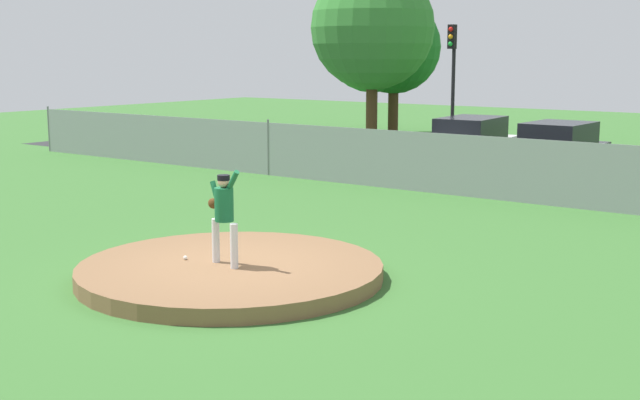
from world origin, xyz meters
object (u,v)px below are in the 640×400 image
traffic_cone_orange (620,172)px  traffic_light_near (452,66)px  parked_car_white (470,147)px  baseball (185,258)px  pitcher_youth (224,210)px  parked_car_charcoal (558,153)px

traffic_cone_orange → traffic_light_near: bearing=156.7°
parked_car_white → baseball: bearing=-83.5°
pitcher_youth → parked_car_charcoal: bearing=88.7°
traffic_cone_orange → parked_car_white: bearing=-162.6°
parked_car_charcoal → parked_car_white: 2.80m
pitcher_youth → baseball: bearing=-170.6°
baseball → parked_car_charcoal: parked_car_charcoal is taller
parked_car_charcoal → traffic_cone_orange: (1.56, 1.12, -0.57)m
pitcher_youth → traffic_cone_orange: bearing=83.0°
baseball → traffic_light_near: traffic_light_near is taller
pitcher_youth → traffic_cone_orange: 15.73m
parked_car_charcoal → traffic_light_near: bearing=143.7°
pitcher_youth → traffic_cone_orange: pitcher_youth is taller
baseball → traffic_cone_orange: (2.71, 15.72, -0.04)m
pitcher_youth → baseball: (-0.80, -0.13, -0.91)m
pitcher_youth → parked_car_white: 14.44m
pitcher_youth → baseball: pitcher_youth is taller
traffic_light_near → parked_car_charcoal: bearing=-36.3°
baseball → parked_car_white: parked_car_white is taller
baseball → traffic_cone_orange: bearing=80.2°
baseball → traffic_light_near: bearing=104.0°
parked_car_white → traffic_light_near: 6.03m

